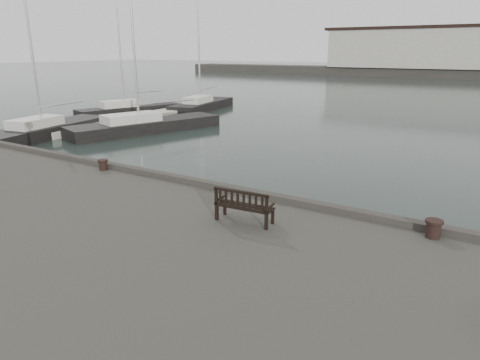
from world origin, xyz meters
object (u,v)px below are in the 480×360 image
(bench, at_px, (244,212))
(bollard_left, at_px, (103,165))
(bollard_right, at_px, (433,229))
(yacht_b, at_px, (130,112))
(yacht_d, at_px, (203,107))
(yacht_c, at_px, (147,128))
(yacht_a, at_px, (48,133))

(bench, height_order, bollard_left, bench)
(bollard_right, distance_m, yacht_b, 33.35)
(yacht_b, relative_size, yacht_d, 1.04)
(bollard_left, distance_m, yacht_b, 24.86)
(bollard_left, relative_size, yacht_b, 0.03)
(bench, relative_size, bollard_left, 3.99)
(yacht_b, bearing_deg, bollard_left, -27.82)
(yacht_c, bearing_deg, bollard_right, -12.99)
(bollard_left, bearing_deg, bench, -12.36)
(bollard_left, xyz_separation_m, yacht_d, (-13.85, 24.47, -1.51))
(bollard_left, bearing_deg, yacht_a, 151.96)
(yacht_c, bearing_deg, bench, -21.88)
(bench, height_order, yacht_c, yacht_c)
(bollard_right, distance_m, yacht_a, 26.71)
(bollard_right, distance_m, yacht_c, 24.55)
(yacht_a, distance_m, yacht_d, 16.71)
(bollard_left, height_order, yacht_a, yacht_a)
(yacht_a, bearing_deg, yacht_b, 93.41)
(bench, bearing_deg, yacht_c, 135.08)
(bollard_right, bearing_deg, bollard_left, 180.00)
(yacht_b, bearing_deg, yacht_d, 81.35)
(yacht_a, bearing_deg, bench, -34.46)
(bench, relative_size, bollard_right, 3.56)
(yacht_c, relative_size, yacht_d, 1.23)
(bollard_left, distance_m, yacht_d, 28.16)
(bench, relative_size, yacht_b, 0.12)
(yacht_a, relative_size, yacht_d, 1.11)
(yacht_a, distance_m, yacht_c, 6.61)
(yacht_c, bearing_deg, yacht_a, -114.91)
(bollard_left, xyz_separation_m, yacht_a, (-14.60, 7.78, -1.51))
(yacht_b, height_order, yacht_d, yacht_b)
(bollard_left, distance_m, yacht_c, 16.23)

